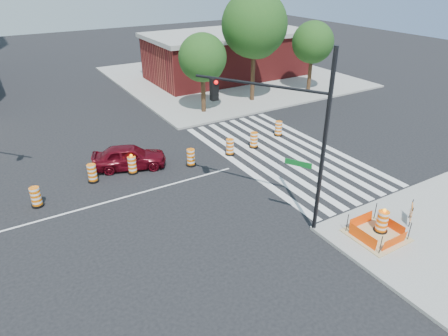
{
  "coord_description": "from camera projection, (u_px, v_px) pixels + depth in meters",
  "views": [
    {
      "loc": [
        -3.93,
        -17.68,
        10.7
      ],
      "look_at": [
        5.39,
        -2.14,
        1.4
      ],
      "focal_mm": 32.0,
      "sensor_mm": 36.0,
      "label": 1
    }
  ],
  "objects": [
    {
      "name": "ground",
      "position": [
        111.0,
        201.0,
        20.17
      ],
      "size": [
        120.0,
        120.0,
        0.0
      ],
      "primitive_type": "plane",
      "color": "black",
      "rests_on": "ground"
    },
    {
      "name": "sidewalk_ne",
      "position": [
        228.0,
        77.0,
        42.11
      ],
      "size": [
        22.0,
        22.0,
        0.15
      ],
      "primitive_type": "cube",
      "color": "gray",
      "rests_on": "ground"
    },
    {
      "name": "crosswalk_east",
      "position": [
        282.0,
        154.0,
        25.18
      ],
      "size": [
        6.75,
        13.5,
        0.01
      ],
      "color": "silver",
      "rests_on": "ground"
    },
    {
      "name": "lane_centerline",
      "position": [
        111.0,
        201.0,
        20.17
      ],
      "size": [
        14.0,
        0.12,
        0.01
      ],
      "primitive_type": "cube",
      "color": "silver",
      "rests_on": "ground"
    },
    {
      "name": "excavation_pit",
      "position": [
        376.0,
        234.0,
        17.32
      ],
      "size": [
        2.2,
        2.2,
        0.9
      ],
      "color": "tan",
      "rests_on": "ground"
    },
    {
      "name": "brick_storefront",
      "position": [
        228.0,
        55.0,
        41.08
      ],
      "size": [
        16.5,
        8.5,
        4.6
      ],
      "color": "maroon",
      "rests_on": "ground"
    },
    {
      "name": "red_coupe",
      "position": [
        129.0,
        157.0,
        23.14
      ],
      "size": [
        4.51,
        3.02,
        1.43
      ],
      "primitive_type": "imported",
      "rotation": [
        0.0,
        0.0,
        1.22
      ],
      "color": "#500611",
      "rests_on": "ground"
    },
    {
      "name": "signal_pole_se",
      "position": [
        286.0,
        122.0,
        16.44
      ],
      "size": [
        3.22,
        5.21,
        7.94
      ],
      "rotation": [
        0.0,
        0.0,
        2.11
      ],
      "color": "black",
      "rests_on": "ground"
    },
    {
      "name": "pit_drum",
      "position": [
        382.0,
        222.0,
        17.4
      ],
      "size": [
        0.61,
        0.61,
        1.19
      ],
      "color": "black",
      "rests_on": "ground"
    },
    {
      "name": "barricade",
      "position": [
        411.0,
        212.0,
        18.02
      ],
      "size": [
        0.72,
        0.53,
        1.0
      ],
      "rotation": [
        0.0,
        0.0,
        0.63
      ],
      "color": "orange",
      "rests_on": "ground"
    },
    {
      "name": "tree_north_c",
      "position": [
        203.0,
        60.0,
        30.22
      ],
      "size": [
        3.72,
        3.66,
        6.22
      ],
      "color": "#382314",
      "rests_on": "ground"
    },
    {
      "name": "tree_north_d",
      "position": [
        255.0,
        28.0,
        32.06
      ],
      "size": [
        5.31,
        5.31,
        9.02
      ],
      "color": "#382314",
      "rests_on": "ground"
    },
    {
      "name": "tree_north_e",
      "position": [
        313.0,
        45.0,
        35.72
      ],
      "size": [
        3.74,
        3.71,
        6.31
      ],
      "color": "#382314",
      "rests_on": "ground"
    },
    {
      "name": "median_drum_3",
      "position": [
        36.0,
        197.0,
        19.56
      ],
      "size": [
        0.6,
        0.6,
        1.02
      ],
      "color": "black",
      "rests_on": "ground"
    },
    {
      "name": "median_drum_4",
      "position": [
        92.0,
        174.0,
        21.78
      ],
      "size": [
        0.6,
        0.6,
        1.02
      ],
      "color": "black",
      "rests_on": "ground"
    },
    {
      "name": "median_drum_5",
      "position": [
        132.0,
        165.0,
        22.67
      ],
      "size": [
        0.6,
        0.6,
        1.18
      ],
      "color": "black",
      "rests_on": "ground"
    },
    {
      "name": "median_drum_6",
      "position": [
        191.0,
        158.0,
        23.54
      ],
      "size": [
        0.6,
        0.6,
        1.02
      ],
      "color": "black",
      "rests_on": "ground"
    },
    {
      "name": "median_drum_7",
      "position": [
        230.0,
        148.0,
        24.87
      ],
      "size": [
        0.6,
        0.6,
        1.02
      ],
      "color": "black",
      "rests_on": "ground"
    },
    {
      "name": "median_drum_8",
      "position": [
        254.0,
        141.0,
        25.85
      ],
      "size": [
        0.6,
        0.6,
        1.02
      ],
      "color": "black",
      "rests_on": "ground"
    },
    {
      "name": "median_drum_9",
      "position": [
        278.0,
        129.0,
        27.66
      ],
      "size": [
        0.6,
        0.6,
        1.02
      ],
      "color": "black",
      "rests_on": "ground"
    }
  ]
}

